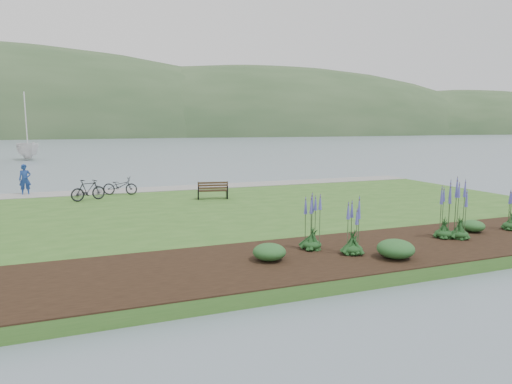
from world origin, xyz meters
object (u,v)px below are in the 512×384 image
Objects in this scene: person at (25,177)px; sailboat at (29,160)px; park_bench at (213,190)px; bicycle_a at (120,186)px.

person is 36.14m from sailboat.
park_bench is 5.73m from bicycle_a.
park_bench is 0.82× the size of person.
person is (-9.67, 5.40, 0.54)m from park_bench.
person is at bearing 161.95° from park_bench.
person is at bearing 89.81° from bicycle_a.
person reaches higher than bicycle_a.
park_bench is 11.09m from person.
park_bench is 43.32m from sailboat.
bicycle_a is (5.10, -1.93, -0.53)m from person.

